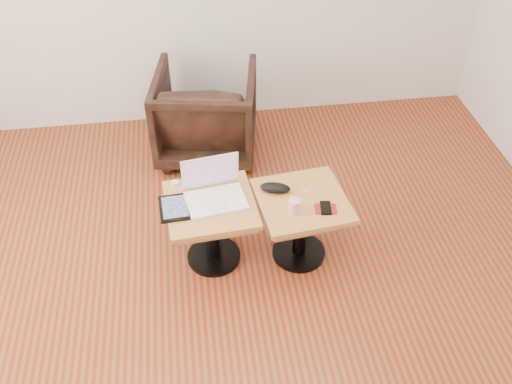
{
  "coord_description": "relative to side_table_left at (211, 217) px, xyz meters",
  "views": [
    {
      "loc": [
        -0.1,
        -1.8,
        2.63
      ],
      "look_at": [
        0.24,
        0.63,
        0.51
      ],
      "focal_mm": 40.0,
      "sensor_mm": 36.0,
      "label": 1
    }
  ],
  "objects": [
    {
      "name": "side_table_left",
      "position": [
        0.0,
        0.0,
        0.0
      ],
      "size": [
        0.54,
        0.54,
        0.46
      ],
      "rotation": [
        0.0,
        0.0,
        0.08
      ],
      "color": "black",
      "rests_on": "ground"
    },
    {
      "name": "charging_adapter",
      "position": [
        -0.19,
        0.19,
        0.13
      ],
      "size": [
        0.05,
        0.05,
        0.02
      ],
      "primitive_type": "cube",
      "rotation": [
        0.0,
        0.0,
        0.31
      ],
      "color": "white",
      "rests_on": "side_table_left"
    },
    {
      "name": "tablet",
      "position": [
        -0.2,
        -0.02,
        0.12
      ],
      "size": [
        0.19,
        0.23,
        0.02
      ],
      "rotation": [
        0.0,
        0.0,
        0.07
      ],
      "color": "black",
      "rests_on": "side_table_left"
    },
    {
      "name": "armchair",
      "position": [
        0.05,
        1.12,
        -0.01
      ],
      "size": [
        0.83,
        0.84,
        0.67
      ],
      "primitive_type": "imported",
      "rotation": [
        0.0,
        0.0,
        2.97
      ],
      "color": "black",
      "rests_on": "ground"
    },
    {
      "name": "room_shell",
      "position": [
        0.03,
        -0.63,
        1.01
      ],
      "size": [
        4.52,
        4.52,
        2.71
      ],
      "color": "maroon",
      "rests_on": "ground"
    },
    {
      "name": "striped_cup",
      "position": [
        0.46,
        -0.14,
        0.16
      ],
      "size": [
        0.07,
        0.07,
        0.09
      ],
      "primitive_type": "cylinder",
      "rotation": [
        0.0,
        0.0,
        -0.03
      ],
      "color": "#EB5884",
      "rests_on": "side_table_right"
    },
    {
      "name": "glasses_case",
      "position": [
        0.38,
        0.05,
        0.14
      ],
      "size": [
        0.19,
        0.13,
        0.06
      ],
      "primitive_type": "ellipsoid",
      "rotation": [
        0.0,
        0.0,
        -0.29
      ],
      "color": "black",
      "rests_on": "side_table_right"
    },
    {
      "name": "laptop",
      "position": [
        0.03,
        0.04,
        0.16
      ],
      "size": [
        0.37,
        0.31,
        0.24
      ],
      "rotation": [
        0.0,
        0.0,
        0.15
      ],
      "color": "white",
      "rests_on": "side_table_left"
    },
    {
      "name": "earbuds_tangle",
      "position": [
        0.57,
        0.03,
        0.12
      ],
      "size": [
        0.07,
        0.04,
        0.01
      ],
      "color": "white",
      "rests_on": "side_table_right"
    },
    {
      "name": "side_table_right",
      "position": [
        0.53,
        -0.04,
        0.0
      ],
      "size": [
        0.56,
        0.56,
        0.46
      ],
      "rotation": [
        0.0,
        0.0,
        0.11
      ],
      "color": "black",
      "rests_on": "ground"
    },
    {
      "name": "phone_on_sleeve",
      "position": [
        0.64,
        -0.14,
        0.12
      ],
      "size": [
        0.13,
        0.12,
        0.02
      ],
      "rotation": [
        0.0,
        0.0,
        -0.14
      ],
      "color": "#9F0C0B",
      "rests_on": "side_table_right"
    }
  ]
}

